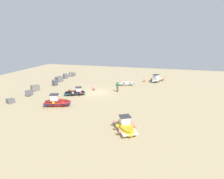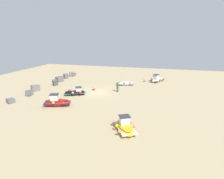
# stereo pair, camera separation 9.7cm
# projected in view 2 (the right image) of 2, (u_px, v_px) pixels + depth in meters

# --- Properties ---
(ground_plane) EXTENTS (50.89, 50.89, 0.00)m
(ground_plane) POSITION_uv_depth(u_px,v_px,m) (96.00, 93.00, 28.17)
(ground_plane) COLOR tan
(fishing_boat_0) EXTENTS (2.35, 3.27, 3.66)m
(fishing_boat_0) POSITION_uv_depth(u_px,v_px,m) (75.00, 92.00, 26.89)
(fishing_boat_0) COLOR black
(fishing_boat_0) RESTS_ON ground_plane
(fishing_boat_1) EXTENTS (2.01, 3.22, 3.22)m
(fishing_boat_1) POSITION_uv_depth(u_px,v_px,m) (125.00, 83.00, 32.24)
(fishing_boat_1) COLOR white
(fishing_boat_1) RESTS_ON ground_plane
(fishing_boat_2) EXTENTS (3.44, 2.70, 1.35)m
(fishing_boat_2) POSITION_uv_depth(u_px,v_px,m) (125.00, 126.00, 16.64)
(fishing_boat_2) COLOR gold
(fishing_boat_2) RESTS_ON ground_plane
(fishing_boat_3) EXTENTS (2.16, 3.48, 1.58)m
(fishing_boat_3) POSITION_uv_depth(u_px,v_px,m) (57.00, 102.00, 22.50)
(fishing_boat_3) COLOR maroon
(fishing_boat_3) RESTS_ON ground_plane
(fishing_boat_4) EXTENTS (3.71, 2.77, 1.47)m
(fishing_boat_4) POSITION_uv_depth(u_px,v_px,m) (157.00, 79.00, 34.93)
(fishing_boat_4) COLOR white
(fishing_boat_4) RESTS_ON ground_plane
(person_walking) EXTENTS (0.32, 0.32, 1.66)m
(person_walking) POSITION_uv_depth(u_px,v_px,m) (118.00, 86.00, 28.23)
(person_walking) COLOR brown
(person_walking) RESTS_ON ground_plane
(breakwater_rocks) EXTENTS (22.36, 2.35, 1.30)m
(breakwater_rocks) POSITION_uv_depth(u_px,v_px,m) (47.00, 84.00, 31.14)
(breakwater_rocks) COLOR #4C5156
(breakwater_rocks) RESTS_ON ground_plane
(mooring_buoy_0) EXTENTS (0.54, 0.54, 0.69)m
(mooring_buoy_0) POSITION_uv_depth(u_px,v_px,m) (94.00, 88.00, 29.19)
(mooring_buoy_0) COLOR #3F3F42
(mooring_buoy_0) RESTS_ON ground_plane
(mooring_buoy_1) EXTENTS (0.48, 0.48, 0.59)m
(mooring_buoy_1) POSITION_uv_depth(u_px,v_px,m) (145.00, 80.00, 34.72)
(mooring_buoy_1) COLOR #3F3F42
(mooring_buoy_1) RESTS_ON ground_plane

